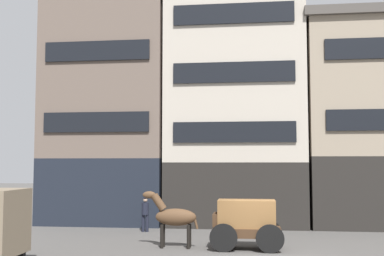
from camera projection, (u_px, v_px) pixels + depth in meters
The scene contains 5 objects.
building_far_left at pixel (111, 87), 28.86m from camera, with size 7.58×6.11×16.13m.
building_center_left at pixel (235, 106), 27.85m from camera, with size 8.21×6.11×13.60m.
cargo_wagon at pixel (245, 221), 19.06m from camera, with size 2.91×1.52×1.98m.
draft_horse at pixel (173, 216), 19.43m from camera, with size 2.34×0.61×2.30m.
pedestrian_officer at pixel (145, 212), 23.93m from camera, with size 0.51×0.51×1.79m.
Camera 1 is at (-0.32, -17.97, 3.46)m, focal length 44.17 mm.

